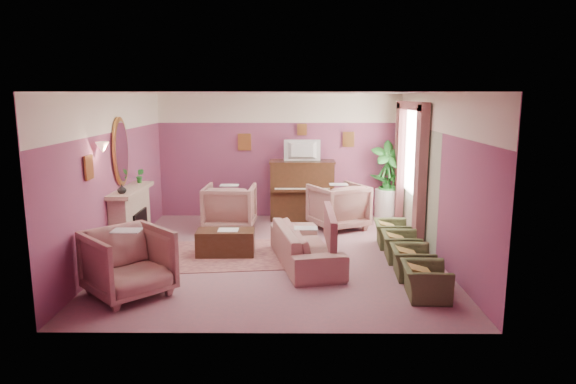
{
  "coord_description": "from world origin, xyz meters",
  "views": [
    {
      "loc": [
        0.27,
        -8.63,
        2.76
      ],
      "look_at": [
        0.2,
        0.4,
        1.05
      ],
      "focal_mm": 32.0,
      "sensor_mm": 36.0,
      "label": 1
    }
  ],
  "objects_px": {
    "olive_chair_a": "(426,276)",
    "olive_chair_c": "(401,242)",
    "side_table": "(386,205)",
    "floral_armchair_right": "(338,204)",
    "floral_armchair_left": "(230,205)",
    "sofa": "(306,239)",
    "television": "(302,149)",
    "coffee_table": "(226,243)",
    "olive_chair_d": "(391,230)",
    "floral_armchair_front": "(128,259)",
    "olive_chair_b": "(412,257)",
    "piano": "(302,191)"
  },
  "relations": [
    {
      "from": "floral_armchair_left",
      "to": "olive_chair_d",
      "type": "xyz_separation_m",
      "value": [
        3.13,
        -1.18,
        -0.21
      ]
    },
    {
      "from": "floral_armchair_front",
      "to": "olive_chair_b",
      "type": "distance_m",
      "value": 4.19
    },
    {
      "from": "sofa",
      "to": "olive_chair_d",
      "type": "height_order",
      "value": "sofa"
    },
    {
      "from": "olive_chair_a",
      "to": "television",
      "type": "bearing_deg",
      "value": 109.69
    },
    {
      "from": "olive_chair_d",
      "to": "floral_armchair_right",
      "type": "bearing_deg",
      "value": 124.06
    },
    {
      "from": "side_table",
      "to": "sofa",
      "type": "bearing_deg",
      "value": -121.61
    },
    {
      "from": "olive_chair_b",
      "to": "olive_chair_d",
      "type": "height_order",
      "value": "same"
    },
    {
      "from": "coffee_table",
      "to": "television",
      "type": "bearing_deg",
      "value": 62.15
    },
    {
      "from": "sofa",
      "to": "floral_armchair_left",
      "type": "relative_size",
      "value": 2.02
    },
    {
      "from": "floral_armchair_front",
      "to": "olive_chair_c",
      "type": "distance_m",
      "value": 4.42
    },
    {
      "from": "floral_armchair_right",
      "to": "floral_armchair_front",
      "type": "relative_size",
      "value": 1.0
    },
    {
      "from": "sofa",
      "to": "olive_chair_c",
      "type": "distance_m",
      "value": 1.63
    },
    {
      "from": "olive_chair_b",
      "to": "olive_chair_c",
      "type": "xyz_separation_m",
      "value": [
        0.0,
        0.82,
        0.0
      ]
    },
    {
      "from": "coffee_table",
      "to": "floral_armchair_left",
      "type": "xyz_separation_m",
      "value": [
        -0.13,
        1.74,
        0.3
      ]
    },
    {
      "from": "piano",
      "to": "olive_chair_a",
      "type": "xyz_separation_m",
      "value": [
        1.62,
        -4.57,
        -0.34
      ]
    },
    {
      "from": "coffee_table",
      "to": "olive_chair_b",
      "type": "relative_size",
      "value": 1.39
    },
    {
      "from": "olive_chair_c",
      "to": "floral_armchair_left",
      "type": "bearing_deg",
      "value": 147.45
    },
    {
      "from": "piano",
      "to": "side_table",
      "type": "bearing_deg",
      "value": -2.0
    },
    {
      "from": "floral_armchair_front",
      "to": "olive_chair_c",
      "type": "xyz_separation_m",
      "value": [
        4.11,
        1.6,
        -0.21
      ]
    },
    {
      "from": "floral_armchair_left",
      "to": "olive_chair_d",
      "type": "relative_size",
      "value": 1.46
    },
    {
      "from": "floral_armchair_front",
      "to": "side_table",
      "type": "bearing_deg",
      "value": 45.48
    },
    {
      "from": "floral_armchair_front",
      "to": "olive_chair_b",
      "type": "relative_size",
      "value": 1.46
    },
    {
      "from": "piano",
      "to": "olive_chair_a",
      "type": "relative_size",
      "value": 1.94
    },
    {
      "from": "television",
      "to": "coffee_table",
      "type": "relative_size",
      "value": 0.8
    },
    {
      "from": "television",
      "to": "floral_armchair_right",
      "type": "xyz_separation_m",
      "value": [
        0.74,
        -0.77,
        -1.07
      ]
    },
    {
      "from": "sofa",
      "to": "floral_armchair_front",
      "type": "relative_size",
      "value": 2.02
    },
    {
      "from": "floral_armchair_left",
      "to": "olive_chair_a",
      "type": "distance_m",
      "value": 4.81
    },
    {
      "from": "olive_chair_b",
      "to": "piano",
      "type": "bearing_deg",
      "value": 113.33
    },
    {
      "from": "olive_chair_a",
      "to": "olive_chair_c",
      "type": "relative_size",
      "value": 1.0
    },
    {
      "from": "television",
      "to": "olive_chair_d",
      "type": "relative_size",
      "value": 1.11
    },
    {
      "from": "olive_chair_d",
      "to": "side_table",
      "type": "distance_m",
      "value": 2.06
    },
    {
      "from": "coffee_table",
      "to": "floral_armchair_left",
      "type": "distance_m",
      "value": 1.77
    },
    {
      "from": "television",
      "to": "olive_chair_b",
      "type": "height_order",
      "value": "television"
    },
    {
      "from": "piano",
      "to": "floral_armchair_right",
      "type": "distance_m",
      "value": 1.11
    },
    {
      "from": "sofa",
      "to": "floral_armchair_left",
      "type": "height_order",
      "value": "floral_armchair_left"
    },
    {
      "from": "sofa",
      "to": "olive_chair_d",
      "type": "xyz_separation_m",
      "value": [
        1.62,
        1.02,
        -0.12
      ]
    },
    {
      "from": "coffee_table",
      "to": "olive_chair_b",
      "type": "distance_m",
      "value": 3.19
    },
    {
      "from": "olive_chair_b",
      "to": "side_table",
      "type": "distance_m",
      "value": 3.69
    },
    {
      "from": "olive_chair_b",
      "to": "olive_chair_c",
      "type": "distance_m",
      "value": 0.82
    },
    {
      "from": "olive_chair_d",
      "to": "coffee_table",
      "type": "bearing_deg",
      "value": -169.37
    },
    {
      "from": "floral_armchair_front",
      "to": "olive_chair_a",
      "type": "bearing_deg",
      "value": -0.62
    },
    {
      "from": "coffee_table",
      "to": "floral_armchair_left",
      "type": "bearing_deg",
      "value": 94.27
    },
    {
      "from": "floral_armchair_front",
      "to": "olive_chair_b",
      "type": "xyz_separation_m",
      "value": [
        4.11,
        0.78,
        -0.21
      ]
    },
    {
      "from": "floral_armchair_left",
      "to": "piano",
      "type": "bearing_deg",
      "value": 31.52
    },
    {
      "from": "olive_chair_b",
      "to": "olive_chair_d",
      "type": "xyz_separation_m",
      "value": [
        0.0,
        1.64,
        0.0
      ]
    },
    {
      "from": "side_table",
      "to": "floral_armchair_right",
      "type": "bearing_deg",
      "value": -146.76
    },
    {
      "from": "piano",
      "to": "floral_armchair_right",
      "type": "height_order",
      "value": "piano"
    },
    {
      "from": "floral_armchair_right",
      "to": "olive_chair_d",
      "type": "distance_m",
      "value": 1.58
    },
    {
      "from": "sofa",
      "to": "olive_chair_b",
      "type": "height_order",
      "value": "sofa"
    },
    {
      "from": "floral_armchair_front",
      "to": "olive_chair_a",
      "type": "distance_m",
      "value": 4.12
    }
  ]
}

